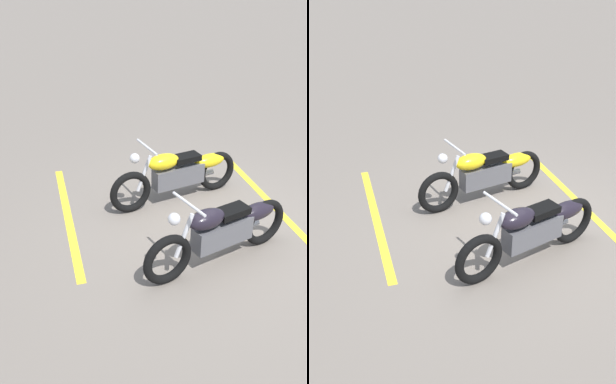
% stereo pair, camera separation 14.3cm
% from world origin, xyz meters
% --- Properties ---
extents(ground_plane, '(60.00, 60.00, 0.00)m').
position_xyz_m(ground_plane, '(0.00, 0.00, 0.00)').
color(ground_plane, slate).
extents(motorcycle_bright_foreground, '(2.17, 0.84, 1.04)m').
position_xyz_m(motorcycle_bright_foreground, '(0.39, -0.86, 0.46)').
color(motorcycle_bright_foreground, black).
rests_on(motorcycle_bright_foreground, ground).
extents(motorcycle_dark_foreground, '(2.13, 0.92, 1.04)m').
position_xyz_m(motorcycle_dark_foreground, '(0.23, 0.81, 0.46)').
color(motorcycle_dark_foreground, black).
rests_on(motorcycle_dark_foreground, ground).
extents(parking_stripe_near, '(0.33, 3.20, 0.01)m').
position_xyz_m(parking_stripe_near, '(-1.01, -0.65, 0.00)').
color(parking_stripe_near, yellow).
rests_on(parking_stripe_near, ground).
extents(parking_stripe_mid, '(0.33, 3.20, 0.01)m').
position_xyz_m(parking_stripe_mid, '(2.16, -0.65, 0.00)').
color(parking_stripe_mid, yellow).
rests_on(parking_stripe_mid, ground).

